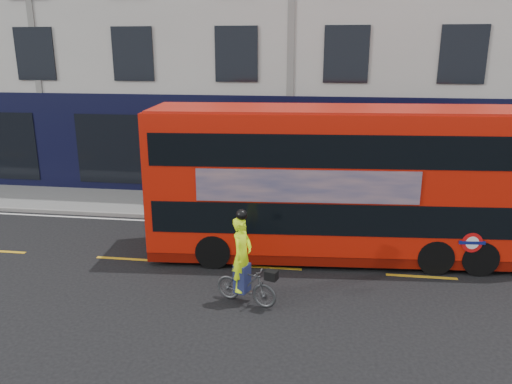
# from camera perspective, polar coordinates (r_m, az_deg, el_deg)

# --- Properties ---
(ground) EXTENTS (120.00, 120.00, 0.00)m
(ground) POSITION_cam_1_polar(r_m,az_deg,el_deg) (12.29, 0.60, -11.52)
(ground) COLOR black
(ground) RESTS_ON ground
(pavement) EXTENTS (60.00, 3.00, 0.12)m
(pavement) POSITION_cam_1_polar(r_m,az_deg,el_deg) (18.25, 3.29, -1.94)
(pavement) COLOR slate
(pavement) RESTS_ON ground
(kerb) EXTENTS (60.00, 0.12, 0.13)m
(kerb) POSITION_cam_1_polar(r_m,az_deg,el_deg) (16.84, 2.84, -3.49)
(kerb) COLOR gray
(kerb) RESTS_ON ground
(building_terrace) EXTENTS (50.00, 10.07, 15.00)m
(building_terrace) POSITION_cam_1_polar(r_m,az_deg,el_deg) (23.86, 5.02, 20.33)
(building_terrace) COLOR #BCB9B1
(building_terrace) RESTS_ON ground
(road_edge_line) EXTENTS (58.00, 0.10, 0.01)m
(road_edge_line) POSITION_cam_1_polar(r_m,az_deg,el_deg) (16.58, 2.74, -4.03)
(road_edge_line) COLOR silver
(road_edge_line) RESTS_ON ground
(lane_dashes) EXTENTS (58.00, 0.12, 0.01)m
(lane_dashes) POSITION_cam_1_polar(r_m,az_deg,el_deg) (13.63, 1.44, -8.61)
(lane_dashes) COLOR gold
(lane_dashes) RESTS_ON ground
(bus) EXTENTS (10.56, 3.15, 4.20)m
(bus) POSITION_cam_1_polar(r_m,az_deg,el_deg) (13.91, 9.69, 1.08)
(bus) COLOR red
(bus) RESTS_ON ground
(cyclist) EXTENTS (1.59, 0.90, 2.28)m
(cyclist) POSITION_cam_1_polar(r_m,az_deg,el_deg) (11.54, -1.35, -9.08)
(cyclist) COLOR #404345
(cyclist) RESTS_ON ground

